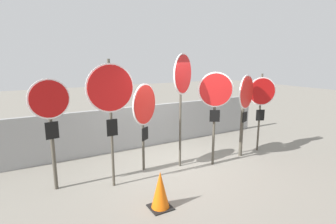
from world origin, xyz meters
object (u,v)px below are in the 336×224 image
(stop_sign_3, at_px, (183,81))
(stop_sign_4, at_px, (215,98))
(stop_sign_6, at_px, (262,97))
(traffic_cone_0, at_px, (160,190))
(stop_sign_2, at_px, (145,109))
(stop_sign_1, at_px, (111,96))
(stop_sign_5, at_px, (245,101))
(stop_sign_0, at_px, (50,113))

(stop_sign_3, relative_size, stop_sign_4, 1.18)
(stop_sign_6, xyz_separation_m, traffic_cone_0, (-3.80, -1.21, -1.22))
(stop_sign_2, relative_size, stop_sign_4, 0.89)
(stop_sign_4, xyz_separation_m, stop_sign_6, (1.78, 0.18, -0.12))
(stop_sign_4, height_order, stop_sign_6, stop_sign_4)
(stop_sign_1, height_order, traffic_cone_0, stop_sign_1)
(stop_sign_4, relative_size, traffic_cone_0, 3.34)
(stop_sign_5, bearing_deg, stop_sign_4, 162.40)
(stop_sign_1, height_order, stop_sign_5, stop_sign_1)
(stop_sign_4, height_order, stop_sign_5, stop_sign_4)
(stop_sign_4, xyz_separation_m, stop_sign_5, (1.08, 0.09, -0.18))
(stop_sign_5, height_order, traffic_cone_0, stop_sign_5)
(stop_sign_1, xyz_separation_m, stop_sign_5, (3.55, -0.04, -0.39))
(stop_sign_1, height_order, stop_sign_2, stop_sign_1)
(stop_sign_4, distance_m, stop_sign_5, 1.10)
(stop_sign_0, xyz_separation_m, stop_sign_5, (4.59, -0.48, -0.08))
(stop_sign_3, xyz_separation_m, traffic_cone_0, (-1.32, -1.36, -1.75))
(stop_sign_0, xyz_separation_m, traffic_cone_0, (1.49, -1.61, -1.24))
(stop_sign_3, distance_m, stop_sign_5, 1.89)
(stop_sign_3, relative_size, traffic_cone_0, 3.95)
(stop_sign_0, distance_m, stop_sign_3, 2.86)
(stop_sign_2, xyz_separation_m, stop_sign_4, (1.57, -0.56, 0.23))
(stop_sign_1, relative_size, stop_sign_3, 0.95)
(stop_sign_0, relative_size, stop_sign_1, 0.86)
(stop_sign_2, height_order, stop_sign_3, stop_sign_3)
(stop_sign_2, height_order, stop_sign_5, stop_sign_5)
(stop_sign_6, distance_m, traffic_cone_0, 4.17)
(stop_sign_3, xyz_separation_m, stop_sign_6, (2.48, -0.15, -0.52))
(stop_sign_1, height_order, stop_sign_6, stop_sign_1)
(stop_sign_5, height_order, stop_sign_6, stop_sign_6)
(stop_sign_1, xyz_separation_m, stop_sign_6, (4.25, 0.04, -0.32))
(traffic_cone_0, bearing_deg, stop_sign_2, 74.10)
(stop_sign_0, xyz_separation_m, stop_sign_2, (1.94, -0.02, -0.12))
(stop_sign_3, relative_size, stop_sign_6, 1.24)
(stop_sign_2, bearing_deg, stop_sign_1, 171.74)
(stop_sign_0, relative_size, traffic_cone_0, 3.25)
(stop_sign_1, distance_m, stop_sign_2, 1.08)
(stop_sign_0, distance_m, stop_sign_1, 1.18)
(stop_sign_1, bearing_deg, stop_sign_0, 157.30)
(stop_sign_3, bearing_deg, stop_sign_6, -36.62)
(stop_sign_3, bearing_deg, stop_sign_5, -40.56)
(traffic_cone_0, bearing_deg, stop_sign_6, 17.60)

